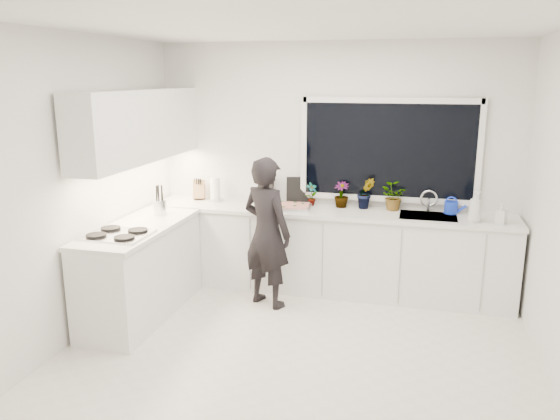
# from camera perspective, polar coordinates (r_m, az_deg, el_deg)

# --- Properties ---
(floor) EXTENTS (4.00, 3.50, 0.02)m
(floor) POSITION_cam_1_polar(r_m,az_deg,el_deg) (4.92, 1.92, -14.53)
(floor) COLOR beige
(floor) RESTS_ON ground
(wall_back) EXTENTS (4.00, 0.02, 2.70)m
(wall_back) POSITION_cam_1_polar(r_m,az_deg,el_deg) (6.14, 5.61, 4.59)
(wall_back) COLOR white
(wall_back) RESTS_ON ground
(wall_left) EXTENTS (0.02, 3.50, 2.70)m
(wall_left) POSITION_cam_1_polar(r_m,az_deg,el_deg) (5.24, -19.94, 2.24)
(wall_left) COLOR white
(wall_left) RESTS_ON ground
(ceiling) EXTENTS (4.00, 3.50, 0.02)m
(ceiling) POSITION_cam_1_polar(r_m,az_deg,el_deg) (4.35, 2.22, 18.86)
(ceiling) COLOR white
(ceiling) RESTS_ON wall_back
(window) EXTENTS (1.80, 0.02, 1.00)m
(window) POSITION_cam_1_polar(r_m,az_deg,el_deg) (6.02, 11.28, 6.13)
(window) COLOR black
(window) RESTS_ON wall_back
(base_cabinets_back) EXTENTS (3.92, 0.58, 0.88)m
(base_cabinets_back) POSITION_cam_1_polar(r_m,az_deg,el_deg) (6.06, 4.95, -4.39)
(base_cabinets_back) COLOR white
(base_cabinets_back) RESTS_ON floor
(base_cabinets_left) EXTENTS (0.58, 1.60, 0.88)m
(base_cabinets_left) POSITION_cam_1_polar(r_m,az_deg,el_deg) (5.59, -14.27, -6.34)
(base_cabinets_left) COLOR white
(base_cabinets_left) RESTS_ON floor
(countertop_back) EXTENTS (3.94, 0.62, 0.04)m
(countertop_back) POSITION_cam_1_polar(r_m,az_deg,el_deg) (5.92, 5.02, -0.18)
(countertop_back) COLOR silver
(countertop_back) RESTS_ON base_cabinets_back
(countertop_left) EXTENTS (0.62, 1.60, 0.04)m
(countertop_left) POSITION_cam_1_polar(r_m,az_deg,el_deg) (5.46, -14.55, -1.80)
(countertop_left) COLOR silver
(countertop_left) RESTS_ON base_cabinets_left
(upper_cabinets) EXTENTS (0.34, 2.10, 0.70)m
(upper_cabinets) POSITION_cam_1_polar(r_m,az_deg,el_deg) (5.65, -14.50, 8.54)
(upper_cabinets) COLOR white
(upper_cabinets) RESTS_ON wall_left
(sink) EXTENTS (0.58, 0.42, 0.14)m
(sink) POSITION_cam_1_polar(r_m,az_deg,el_deg) (5.87, 15.19, -1.06)
(sink) COLOR silver
(sink) RESTS_ON countertop_back
(faucet) EXTENTS (0.03, 0.03, 0.22)m
(faucet) POSITION_cam_1_polar(r_m,az_deg,el_deg) (6.03, 15.28, 0.89)
(faucet) COLOR silver
(faucet) RESTS_ON countertop_back
(stovetop) EXTENTS (0.56, 0.48, 0.03)m
(stovetop) POSITION_cam_1_polar(r_m,az_deg,el_deg) (5.17, -16.63, -2.40)
(stovetop) COLOR black
(stovetop) RESTS_ON countertop_left
(person) EXTENTS (0.67, 0.57, 1.56)m
(person) POSITION_cam_1_polar(r_m,az_deg,el_deg) (5.56, -1.39, -2.37)
(person) COLOR black
(person) RESTS_ON floor
(pizza_tray) EXTENTS (0.51, 0.40, 0.03)m
(pizza_tray) POSITION_cam_1_polar(r_m,az_deg,el_deg) (5.98, 0.91, 0.34)
(pizza_tray) COLOR silver
(pizza_tray) RESTS_ON countertop_back
(pizza) EXTENTS (0.47, 0.35, 0.01)m
(pizza) POSITION_cam_1_polar(r_m,az_deg,el_deg) (5.97, 0.91, 0.50)
(pizza) COLOR red
(pizza) RESTS_ON pizza_tray
(watering_can) EXTENTS (0.16, 0.16, 0.13)m
(watering_can) POSITION_cam_1_polar(r_m,az_deg,el_deg) (6.01, 17.43, 0.26)
(watering_can) COLOR #1636D2
(watering_can) RESTS_ON countertop_back
(paper_towel_roll) EXTENTS (0.12, 0.12, 0.26)m
(paper_towel_roll) POSITION_cam_1_polar(r_m,az_deg,el_deg) (6.34, -6.79, 2.09)
(paper_towel_roll) COLOR white
(paper_towel_roll) RESTS_ON countertop_back
(knife_block) EXTENTS (0.15, 0.13, 0.22)m
(knife_block) POSITION_cam_1_polar(r_m,az_deg,el_deg) (6.46, -8.45, 2.07)
(knife_block) COLOR #A57B4C
(knife_block) RESTS_ON countertop_back
(utensil_crock) EXTENTS (0.16, 0.16, 0.16)m
(utensil_crock) POSITION_cam_1_polar(r_m,az_deg,el_deg) (5.81, -12.41, 0.29)
(utensil_crock) COLOR #B9B9BD
(utensil_crock) RESTS_ON countertop_left
(picture_frame_large) EXTENTS (0.21, 0.10, 0.28)m
(picture_frame_large) POSITION_cam_1_polar(r_m,az_deg,el_deg) (6.29, -1.55, 2.18)
(picture_frame_large) COLOR black
(picture_frame_large) RESTS_ON countertop_back
(picture_frame_small) EXTENTS (0.25, 0.07, 0.30)m
(picture_frame_small) POSITION_cam_1_polar(r_m,az_deg,el_deg) (6.20, 1.85, 2.10)
(picture_frame_small) COLOR black
(picture_frame_small) RESTS_ON countertop_back
(herb_plants) EXTENTS (1.13, 0.32, 0.34)m
(herb_plants) POSITION_cam_1_polar(r_m,az_deg,el_deg) (6.00, 9.30, 1.55)
(herb_plants) COLOR #26662D
(herb_plants) RESTS_ON countertop_back
(soap_bottles) EXTENTS (0.39, 0.17, 0.32)m
(soap_bottles) POSITION_cam_1_polar(r_m,az_deg,el_deg) (5.71, 20.39, 0.15)
(soap_bottles) COLOR #D8BF66
(soap_bottles) RESTS_ON countertop_back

